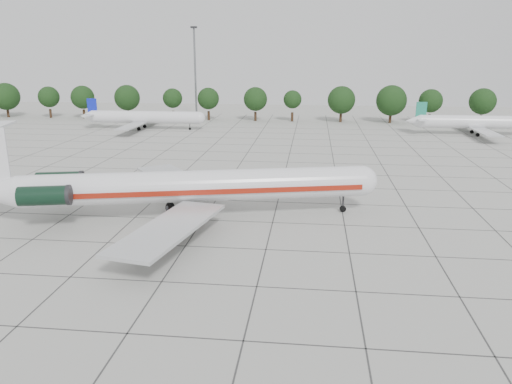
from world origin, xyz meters
TOP-DOWN VIEW (x-y plane):
  - ground at (0.00, 0.00)m, footprint 260.00×260.00m
  - apron_joints at (0.00, 15.00)m, footprint 170.00×170.00m
  - main_airliner at (-11.28, 0.17)m, footprint 45.61×35.29m
  - bg_airliner_b at (-37.20, 66.60)m, footprint 28.24×27.20m
  - bg_airliner_d at (42.25, 66.55)m, footprint 28.24×27.20m
  - tree_line at (-11.68, 85.00)m, footprint 249.86×8.44m
  - floodlight_mast at (-30.00, 92.00)m, footprint 1.60×1.60m

SIDE VIEW (x-z plane):
  - ground at x=0.00m, z-range 0.00..0.00m
  - apron_joints at x=0.00m, z-range 0.00..0.02m
  - bg_airliner_b at x=-37.20m, z-range -0.79..6.61m
  - bg_airliner_d at x=42.25m, z-range -0.79..6.61m
  - main_airliner at x=-11.28m, z-range -1.59..9.23m
  - tree_line at x=-11.68m, z-range 0.87..11.09m
  - floodlight_mast at x=-30.00m, z-range 1.56..27.01m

